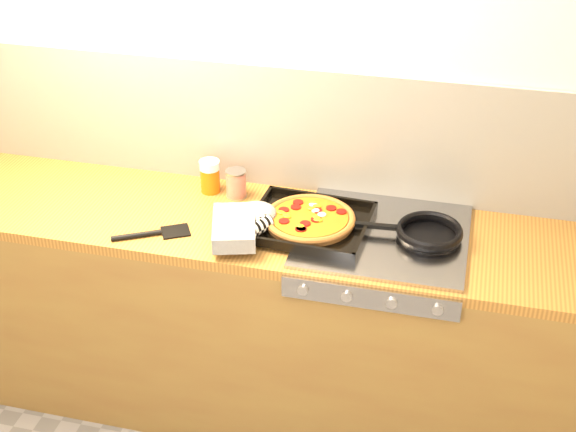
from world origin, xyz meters
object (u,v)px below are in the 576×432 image
(frying_pan, at_px, (428,233))
(juice_glass, at_px, (210,176))
(tomato_can, at_px, (236,184))
(pizza_on_tray, at_px, (289,221))

(frying_pan, height_order, juice_glass, juice_glass)
(juice_glass, bearing_deg, tomato_can, -7.98)
(tomato_can, relative_size, juice_glass, 0.85)
(tomato_can, xyz_separation_m, juice_glass, (-0.11, 0.02, 0.01))
(frying_pan, bearing_deg, juice_glass, 169.33)
(tomato_can, bearing_deg, juice_glass, 172.02)
(pizza_on_tray, xyz_separation_m, tomato_can, (-0.26, 0.20, 0.01))
(pizza_on_tray, distance_m, frying_pan, 0.50)
(pizza_on_tray, bearing_deg, tomato_can, 142.34)
(frying_pan, relative_size, juice_glass, 3.01)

